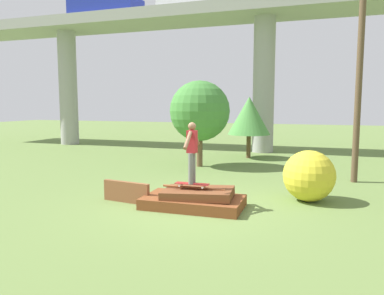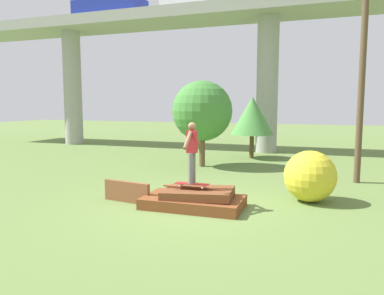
{
  "view_description": "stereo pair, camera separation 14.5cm",
  "coord_description": "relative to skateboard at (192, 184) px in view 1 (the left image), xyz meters",
  "views": [
    {
      "loc": [
        2.89,
        -8.45,
        2.52
      ],
      "look_at": [
        -0.01,
        -0.05,
        1.48
      ],
      "focal_mm": 35.0,
      "sensor_mm": 36.0,
      "label": 1
    },
    {
      "loc": [
        3.02,
        -8.4,
        2.52
      ],
      "look_at": [
        -0.01,
        -0.05,
        1.48
      ],
      "focal_mm": 35.0,
      "sensor_mm": 36.0,
      "label": 2
    }
  ],
  "objects": [
    {
      "name": "scrap_pile",
      "position": [
        0.05,
        0.05,
        -0.39
      ],
      "size": [
        2.44,
        1.38,
        0.52
      ],
      "color": "brown",
      "rests_on": "ground_plane"
    },
    {
      "name": "tree_behind_left",
      "position": [
        -1.71,
        5.88,
        1.64
      ],
      "size": [
        2.41,
        2.41,
        3.45
      ],
      "color": "brown",
      "rests_on": "ground_plane"
    },
    {
      "name": "ground_plane",
      "position": [
        0.01,
        0.05,
        -0.59
      ],
      "size": [
        80.0,
        80.0,
        0.0
      ],
      "primitive_type": "plane",
      "color": "olive"
    },
    {
      "name": "skater",
      "position": [
        0.0,
        0.0,
        0.86
      ],
      "size": [
        0.22,
        1.06,
        1.48
      ],
      "color": "slate",
      "rests_on": "skateboard"
    },
    {
      "name": "tree_behind_right",
      "position": [
        -0.27,
        8.89,
        1.38
      ],
      "size": [
        1.96,
        1.96,
        2.86
      ],
      "color": "brown",
      "rests_on": "ground_plane"
    },
    {
      "name": "scrap_plank_loose",
      "position": [
        -1.76,
        -0.06,
        -0.32
      ],
      "size": [
        1.37,
        0.31,
        0.54
      ],
      "color": "brown",
      "rests_on": "ground_plane"
    },
    {
      "name": "car_on_overpass_right",
      "position": [
        -9.03,
        10.89,
        7.56
      ],
      "size": [
        4.08,
        1.74,
        1.45
      ],
      "color": "#1E2D9E",
      "rests_on": "highway_overpass"
    },
    {
      "name": "skateboard",
      "position": [
        0.0,
        0.0,
        0.0
      ],
      "size": [
        0.84,
        0.23,
        0.09
      ],
      "color": "maroon",
      "rests_on": "scrap_pile"
    },
    {
      "name": "highway_overpass",
      "position": [
        0.01,
        11.34,
        5.81
      ],
      "size": [
        44.0,
        3.27,
        7.55
      ],
      "color": "#9E9E99",
      "rests_on": "ground_plane"
    },
    {
      "name": "utility_pole",
      "position": [
        3.98,
        4.59,
        3.55
      ],
      "size": [
        1.3,
        0.2,
        8.04
      ],
      "color": "brown",
      "rests_on": "ground_plane"
    },
    {
      "name": "bush_yellow_flowering",
      "position": [
        2.66,
        1.6,
        0.07
      ],
      "size": [
        1.33,
        1.33,
        1.33
      ],
      "color": "gold",
      "rests_on": "ground_plane"
    }
  ]
}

